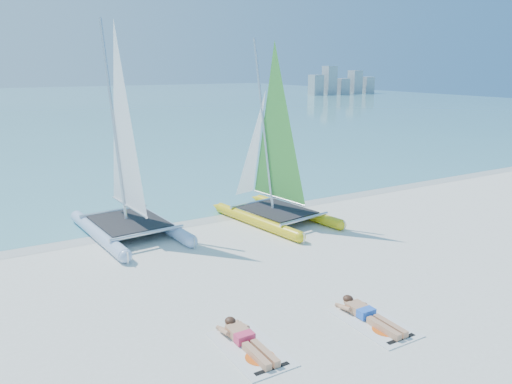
{
  "coord_description": "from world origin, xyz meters",
  "views": [
    {
      "loc": [
        -6.61,
        -9.71,
        5.16
      ],
      "look_at": [
        -0.17,
        1.2,
        1.93
      ],
      "focal_mm": 35.0,
      "sensor_mm": 36.0,
      "label": 1
    }
  ],
  "objects_px": {
    "towel_b": "(374,323)",
    "sunbather_b": "(367,314)",
    "towel_a": "(251,349)",
    "sunbather_a": "(245,339)",
    "catamaran_yellow": "(269,162)",
    "catamaran_blue": "(125,170)"
  },
  "relations": [
    {
      "from": "towel_a",
      "to": "sunbather_b",
      "type": "height_order",
      "value": "sunbather_b"
    },
    {
      "from": "towel_b",
      "to": "sunbather_b",
      "type": "bearing_deg",
      "value": 90.0
    },
    {
      "from": "catamaran_yellow",
      "to": "sunbather_a",
      "type": "xyz_separation_m",
      "value": [
        -4.67,
        -6.67,
        -1.85
      ]
    },
    {
      "from": "sunbather_a",
      "to": "sunbather_b",
      "type": "distance_m",
      "value": 2.71
    },
    {
      "from": "catamaran_yellow",
      "to": "towel_a",
      "type": "height_order",
      "value": "catamaran_yellow"
    },
    {
      "from": "catamaran_blue",
      "to": "towel_b",
      "type": "distance_m",
      "value": 8.85
    },
    {
      "from": "catamaran_yellow",
      "to": "towel_a",
      "type": "xyz_separation_m",
      "value": [
        -4.67,
        -6.86,
        -1.96
      ]
    },
    {
      "from": "sunbather_a",
      "to": "sunbather_b",
      "type": "relative_size",
      "value": 1.0
    },
    {
      "from": "sunbather_a",
      "to": "towel_a",
      "type": "bearing_deg",
      "value": -90.0
    },
    {
      "from": "catamaran_blue",
      "to": "catamaran_yellow",
      "type": "height_order",
      "value": "catamaran_blue"
    },
    {
      "from": "towel_b",
      "to": "sunbather_b",
      "type": "xyz_separation_m",
      "value": [
        0.0,
        0.19,
        0.11
      ]
    },
    {
      "from": "catamaran_blue",
      "to": "towel_a",
      "type": "bearing_deg",
      "value": -94.73
    },
    {
      "from": "sunbather_a",
      "to": "sunbather_b",
      "type": "bearing_deg",
      "value": -9.49
    },
    {
      "from": "catamaran_yellow",
      "to": "sunbather_b",
      "type": "xyz_separation_m",
      "value": [
        -2.0,
        -7.12,
        -1.85
      ]
    },
    {
      "from": "towel_a",
      "to": "sunbather_b",
      "type": "xyz_separation_m",
      "value": [
        2.67,
        -0.25,
        0.11
      ]
    },
    {
      "from": "catamaran_blue",
      "to": "sunbather_b",
      "type": "relative_size",
      "value": 3.94
    },
    {
      "from": "catamaran_blue",
      "to": "catamaran_yellow",
      "type": "bearing_deg",
      "value": -15.36
    },
    {
      "from": "towel_a",
      "to": "towel_b",
      "type": "xyz_separation_m",
      "value": [
        2.67,
        -0.45,
        0.0
      ]
    },
    {
      "from": "sunbather_a",
      "to": "towel_b",
      "type": "height_order",
      "value": "sunbather_a"
    },
    {
      "from": "catamaran_blue",
      "to": "towel_a",
      "type": "distance_m",
      "value": 8.0
    },
    {
      "from": "towel_a",
      "to": "sunbather_a",
      "type": "xyz_separation_m",
      "value": [
        0.0,
        0.19,
        0.11
      ]
    },
    {
      "from": "catamaran_yellow",
      "to": "towel_b",
      "type": "distance_m",
      "value": 7.83
    }
  ]
}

